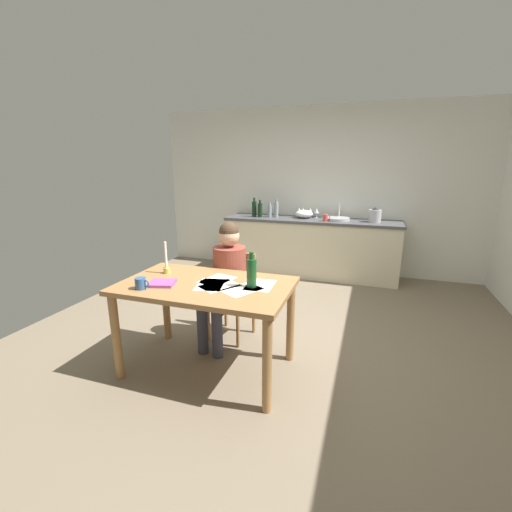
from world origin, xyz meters
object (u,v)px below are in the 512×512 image
(coffee_mug, at_px, (141,283))
(bottle_sauce, at_px, (276,209))
(wine_glass_near_sink, at_px, (317,211))
(sink_unit, at_px, (338,219))
(bottle_vinegar, at_px, (260,210))
(teacup_on_counter, at_px, (326,218))
(mixing_bowl, at_px, (304,214))
(bottle_wine_red, at_px, (270,211))
(stovetop_kettle, at_px, (375,215))
(dining_table, at_px, (206,296))
(wine_glass_back_left, at_px, (303,210))
(bottle_oil, at_px, (254,209))
(wine_glass_back_right, at_px, (299,210))
(book_magazine, at_px, (162,283))
(wine_glass_by_kettle, at_px, (310,211))
(person_seated, at_px, (226,276))
(wine_bottle_on_table, at_px, (252,272))
(candlestick, at_px, (166,264))
(chair_at_table, at_px, (234,291))

(coffee_mug, distance_m, bottle_sauce, 3.23)
(wine_glass_near_sink, bearing_deg, sink_unit, -22.96)
(bottle_vinegar, height_order, teacup_on_counter, bottle_vinegar)
(coffee_mug, height_order, mixing_bowl, mixing_bowl)
(bottle_wine_red, distance_m, stovetop_kettle, 1.60)
(dining_table, distance_m, wine_glass_back_left, 3.09)
(coffee_mug, distance_m, wine_glass_near_sink, 3.45)
(dining_table, xyz_separation_m, bottle_oil, (-0.56, 2.88, 0.36))
(bottle_vinegar, xyz_separation_m, wine_glass_back_right, (0.59, 0.21, -0.01))
(mixing_bowl, bearing_deg, book_magazine, -100.11)
(sink_unit, distance_m, wine_glass_by_kettle, 0.48)
(person_seated, height_order, stovetop_kettle, person_seated)
(bottle_oil, relative_size, bottle_wine_red, 1.25)
(wine_glass_back_left, bearing_deg, book_magazine, -99.25)
(wine_bottle_on_table, xyz_separation_m, wine_glass_back_left, (-0.18, 3.02, 0.11))
(stovetop_kettle, relative_size, wine_glass_back_left, 1.43)
(bottle_vinegar, distance_m, bottle_sauce, 0.26)
(wine_glass_by_kettle, bearing_deg, bottle_oil, -168.15)
(wine_glass_near_sink, xyz_separation_m, wine_glass_by_kettle, (-0.10, 0.00, 0.00))
(candlestick, xyz_separation_m, wine_glass_back_right, (0.59, 2.92, 0.15))
(chair_at_table, distance_m, stovetop_kettle, 2.66)
(chair_at_table, xyz_separation_m, book_magazine, (-0.30, -0.80, 0.32))
(bottle_oil, xyz_separation_m, wine_glass_by_kettle, (0.88, 0.18, -0.02))
(wine_bottle_on_table, xyz_separation_m, bottle_sauce, (-0.59, 2.90, 0.12))
(bottle_wine_red, xyz_separation_m, mixing_bowl, (0.54, 0.09, -0.04))
(stovetop_kettle, relative_size, wine_glass_by_kettle, 1.43)
(wine_glass_back_left, bearing_deg, wine_glass_near_sink, 0.00)
(book_magazine, distance_m, wine_glass_back_left, 3.25)
(person_seated, distance_m, bottle_sauce, 2.46)
(candlestick, relative_size, wine_bottle_on_table, 1.00)
(coffee_mug, bearing_deg, wine_glass_back_right, 80.55)
(person_seated, relative_size, wine_glass_back_left, 7.76)
(book_magazine, bearing_deg, wine_glass_back_left, 64.78)
(wine_glass_by_kettle, bearing_deg, wine_glass_back_left, 180.00)
(mixing_bowl, xyz_separation_m, teacup_on_counter, (0.37, -0.22, -0.01))
(wine_glass_back_right, bearing_deg, chair_at_table, -93.79)
(chair_at_table, relative_size, bottle_vinegar, 3.13)
(bottle_vinegar, relative_size, bottle_wine_red, 1.12)
(coffee_mug, xyz_separation_m, mixing_bowl, (0.65, 3.26, 0.14))
(mixing_bowl, distance_m, wine_glass_back_right, 0.13)
(dining_table, xyz_separation_m, candlestick, (-0.45, 0.14, 0.19))
(bottle_sauce, bearing_deg, wine_bottle_on_table, -78.45)
(wine_bottle_on_table, height_order, teacup_on_counter, wine_bottle_on_table)
(stovetop_kettle, bearing_deg, wine_glass_near_sink, 170.26)
(person_seated, bearing_deg, bottle_wine_red, 96.35)
(bottle_sauce, xyz_separation_m, stovetop_kettle, (1.50, -0.03, -0.02))
(coffee_mug, bearing_deg, bottle_wine_red, 87.94)
(person_seated, relative_size, coffee_mug, 9.89)
(bottle_vinegar, bearing_deg, coffee_mug, -89.32)
(candlestick, bearing_deg, wine_glass_back_right, 78.60)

